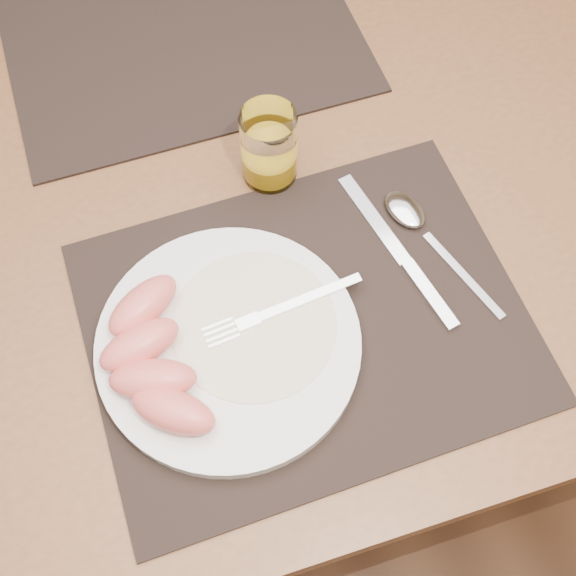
{
  "coord_description": "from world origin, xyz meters",
  "views": [
    {
      "loc": [
        -0.1,
        -0.52,
        1.44
      ],
      "look_at": [
        0.01,
        -0.18,
        0.77
      ],
      "focal_mm": 45.0,
      "sensor_mm": 36.0,
      "label": 1
    }
  ],
  "objects_px": {
    "table": "(241,204)",
    "fork": "(270,313)",
    "plate": "(229,344)",
    "placemat_near": "(306,322)",
    "juice_glass": "(269,149)",
    "knife": "(406,262)",
    "placemat_far": "(182,37)",
    "spoon": "(413,219)"
  },
  "relations": [
    {
      "from": "table",
      "to": "fork",
      "type": "height_order",
      "value": "fork"
    },
    {
      "from": "table",
      "to": "plate",
      "type": "relative_size",
      "value": 5.19
    },
    {
      "from": "placemat_near",
      "to": "juice_glass",
      "type": "bearing_deg",
      "value": 84.57
    },
    {
      "from": "placemat_near",
      "to": "plate",
      "type": "distance_m",
      "value": 0.09
    },
    {
      "from": "plate",
      "to": "knife",
      "type": "height_order",
      "value": "plate"
    },
    {
      "from": "placemat_far",
      "to": "juice_glass",
      "type": "bearing_deg",
      "value": -79.14
    },
    {
      "from": "placemat_near",
      "to": "knife",
      "type": "distance_m",
      "value": 0.13
    },
    {
      "from": "knife",
      "to": "spoon",
      "type": "xyz_separation_m",
      "value": [
        0.03,
        0.05,
        0.0
      ]
    },
    {
      "from": "placemat_near",
      "to": "placemat_far",
      "type": "relative_size",
      "value": 1.0
    },
    {
      "from": "fork",
      "to": "spoon",
      "type": "bearing_deg",
      "value": 20.35
    },
    {
      "from": "fork",
      "to": "knife",
      "type": "bearing_deg",
      "value": 7.87
    },
    {
      "from": "spoon",
      "to": "placemat_near",
      "type": "bearing_deg",
      "value": -151.84
    },
    {
      "from": "plate",
      "to": "spoon",
      "type": "height_order",
      "value": "plate"
    },
    {
      "from": "plate",
      "to": "fork",
      "type": "relative_size",
      "value": 1.54
    },
    {
      "from": "juice_glass",
      "to": "knife",
      "type": "bearing_deg",
      "value": -56.49
    },
    {
      "from": "placemat_far",
      "to": "spoon",
      "type": "xyz_separation_m",
      "value": [
        0.18,
        -0.36,
        0.01
      ]
    },
    {
      "from": "table",
      "to": "knife",
      "type": "relative_size",
      "value": 6.41
    },
    {
      "from": "placemat_far",
      "to": "juice_glass",
      "type": "xyz_separation_m",
      "value": [
        0.05,
        -0.25,
        0.04
      ]
    },
    {
      "from": "table",
      "to": "juice_glass",
      "type": "xyz_separation_m",
      "value": [
        0.03,
        -0.03,
        0.13
      ]
    },
    {
      "from": "placemat_far",
      "to": "plate",
      "type": "xyz_separation_m",
      "value": [
        -0.06,
        -0.44,
        0.01
      ]
    },
    {
      "from": "spoon",
      "to": "juice_glass",
      "type": "xyz_separation_m",
      "value": [
        -0.13,
        0.11,
        0.04
      ]
    },
    {
      "from": "placemat_near",
      "to": "spoon",
      "type": "bearing_deg",
      "value": 28.16
    },
    {
      "from": "table",
      "to": "spoon",
      "type": "relative_size",
      "value": 7.42
    },
    {
      "from": "table",
      "to": "knife",
      "type": "distance_m",
      "value": 0.25
    },
    {
      "from": "placemat_far",
      "to": "plate",
      "type": "relative_size",
      "value": 1.67
    },
    {
      "from": "placemat_near",
      "to": "juice_glass",
      "type": "relative_size",
      "value": 4.69
    },
    {
      "from": "knife",
      "to": "spoon",
      "type": "bearing_deg",
      "value": 60.01
    },
    {
      "from": "placemat_far",
      "to": "table",
      "type": "bearing_deg",
      "value": -86.36
    },
    {
      "from": "placemat_far",
      "to": "knife",
      "type": "relative_size",
      "value": 2.06
    },
    {
      "from": "fork",
      "to": "juice_glass",
      "type": "bearing_deg",
      "value": 73.48
    },
    {
      "from": "knife",
      "to": "juice_glass",
      "type": "height_order",
      "value": "juice_glass"
    },
    {
      "from": "knife",
      "to": "juice_glass",
      "type": "relative_size",
      "value": 2.28
    },
    {
      "from": "table",
      "to": "plate",
      "type": "xyz_separation_m",
      "value": [
        -0.07,
        -0.22,
        0.1
      ]
    },
    {
      "from": "table",
      "to": "placemat_far",
      "type": "relative_size",
      "value": 3.11
    },
    {
      "from": "placemat_near",
      "to": "placemat_far",
      "type": "xyz_separation_m",
      "value": [
        -0.03,
        0.44,
        0.0
      ]
    },
    {
      "from": "placemat_near",
      "to": "knife",
      "type": "bearing_deg",
      "value": 15.23
    },
    {
      "from": "fork",
      "to": "table",
      "type": "bearing_deg",
      "value": 84.19
    },
    {
      "from": "placemat_far",
      "to": "placemat_near",
      "type": "bearing_deg",
      "value": -86.29
    },
    {
      "from": "fork",
      "to": "knife",
      "type": "height_order",
      "value": "fork"
    },
    {
      "from": "table",
      "to": "fork",
      "type": "xyz_separation_m",
      "value": [
        -0.02,
        -0.21,
        0.11
      ]
    },
    {
      "from": "plate",
      "to": "spoon",
      "type": "bearing_deg",
      "value": 19.93
    },
    {
      "from": "table",
      "to": "fork",
      "type": "bearing_deg",
      "value": -95.81
    }
  ]
}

